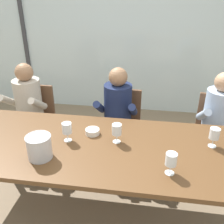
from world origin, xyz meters
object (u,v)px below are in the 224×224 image
Objects in this scene: dining_table at (106,152)px; wine_glass_by_left_taster at (214,134)px; chair_left_of_center at (122,120)px; person_pale_blue_shirt at (219,120)px; chair_center at (215,127)px; wine_glass_near_bucket at (171,160)px; wine_glass_center_pour at (117,130)px; chair_near_curtain at (36,115)px; person_beige_jumper at (26,107)px; person_navy_polo at (117,113)px; ice_bucket_primary at (39,147)px; tasting_bowl at (92,132)px; wine_glass_by_right_taster at (67,129)px.

dining_table is 15.48× the size of wine_glass_by_left_taster.
person_pale_blue_shirt is (1.08, -0.16, 0.17)m from chair_left_of_center.
person_pale_blue_shirt is (-0.01, -0.16, 0.17)m from chair_center.
wine_glass_center_pour is at bearing 141.11° from wine_glass_near_bucket.
person_beige_jumper is (-0.05, -0.14, 0.17)m from chair_near_curtain.
person_navy_polo is at bearing 90.90° from dining_table.
chair_center is at bearing 36.26° from ice_bucket_primary.
chair_center is at bearing 4.14° from chair_left_of_center.
dining_table is 0.21m from wine_glass_center_pour.
person_pale_blue_shirt is at bearing 61.00° from wine_glass_near_bucket.
person_pale_blue_shirt is (1.11, 0.79, -0.02)m from dining_table.
person_navy_polo and person_pale_blue_shirt have the same top height.
chair_left_of_center is 1.35m from ice_bucket_primary.
chair_center is 1.41m from wine_glass_near_bucket.
person_beige_jumper reaches higher than wine_glass_center_pour.
person_beige_jumper is at bearing 147.28° from tasting_bowl.
person_navy_polo is at bearing 97.63° from wine_glass_center_pour.
person_beige_jumper is at bearing -168.86° from chair_center.
person_navy_polo is 6.87× the size of wine_glass_near_bucket.
wine_glass_by_right_taster is (0.72, -0.89, 0.37)m from chair_near_curtain.
chair_center is 1.52m from tasting_bowl.
chair_center is at bearing 83.96° from person_pale_blue_shirt.
person_beige_jumper is (-2.24, -0.16, 0.17)m from chair_center.
chair_center is (2.19, 0.02, 0.00)m from chair_near_curtain.
wine_glass_by_left_taster is 1.00× the size of wine_glass_near_bucket.
person_beige_jumper is (-1.11, 0.79, -0.02)m from dining_table.
chair_left_of_center is 0.85m from tasting_bowl.
person_pale_blue_shirt is 1.27m from wine_glass_center_pour.
tasting_bowl is at bearing -141.75° from chair_center.
ice_bucket_primary reaches higher than wine_glass_near_bucket.
wine_glass_by_right_taster is (-1.47, -0.91, 0.37)m from chair_center.
chair_center is 2.03m from ice_bucket_primary.
wine_glass_near_bucket is (-0.59, -1.07, 0.20)m from person_pale_blue_shirt.
chair_near_curtain is 1.00× the size of chair_center.
tasting_bowl is (-0.16, 0.17, 0.09)m from dining_table.
person_navy_polo is 6.87× the size of wine_glass_center_pour.
wine_glass_center_pour is at bearing -26.94° from person_beige_jumper.
chair_near_curtain is 1.34m from ice_bucket_primary.
chair_left_of_center is 1.09m from chair_center.
person_beige_jumper reaches higher than tasting_bowl.
person_beige_jumper reaches higher than chair_left_of_center.
wine_glass_near_bucket is at bearing -29.29° from person_beige_jumper.
wine_glass_by_right_taster is at bearing -111.99° from person_navy_polo.
ice_bucket_primary is at bearing -54.81° from person_beige_jumper.
person_beige_jumper is 1.09m from wine_glass_by_right_taster.
chair_left_of_center is at bearing 2.32° from chair_near_curtain.
wine_glass_by_right_taster is at bearing -155.34° from person_pale_blue_shirt.
dining_table is 1.36m from person_beige_jumper.
wine_glass_near_bucket is (1.64, -1.07, 0.20)m from person_beige_jumper.
ice_bucket_primary is at bearing -165.17° from wine_glass_by_left_taster.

